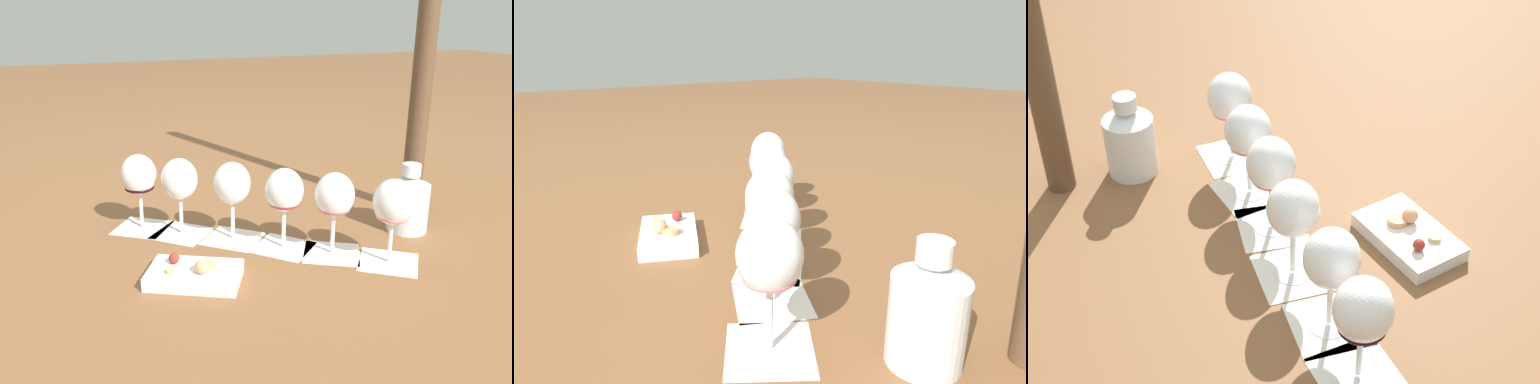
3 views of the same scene
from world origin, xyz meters
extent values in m
plane|color=brown|center=(0.00, 0.00, 0.00)|extent=(8.00, 8.00, 0.00)
cube|color=silver|center=(-0.22, 0.18, 0.00)|extent=(0.16, 0.16, 0.00)
cube|color=silver|center=(-0.13, 0.10, 0.00)|extent=(0.16, 0.16, 0.00)
cube|color=silver|center=(-0.05, 0.04, 0.00)|extent=(0.16, 0.16, 0.00)
cube|color=silver|center=(0.04, -0.04, 0.00)|extent=(0.16, 0.16, 0.00)
cube|color=silver|center=(0.14, -0.11, 0.00)|extent=(0.16, 0.16, 0.00)
cube|color=silver|center=(0.22, -0.17, 0.00)|extent=(0.16, 0.16, 0.00)
cylinder|color=white|center=(-0.22, 0.18, 0.00)|extent=(0.06, 0.06, 0.01)
cylinder|color=white|center=(-0.22, 0.18, 0.05)|extent=(0.01, 0.01, 0.09)
ellipsoid|color=white|center=(-0.22, 0.18, 0.13)|extent=(0.08, 0.08, 0.09)
ellipsoid|color=pink|center=(-0.22, 0.18, 0.10)|extent=(0.07, 0.07, 0.02)
cylinder|color=white|center=(-0.13, 0.10, 0.00)|extent=(0.06, 0.06, 0.01)
cylinder|color=white|center=(-0.13, 0.10, 0.05)|extent=(0.01, 0.01, 0.09)
ellipsoid|color=white|center=(-0.13, 0.10, 0.13)|extent=(0.08, 0.08, 0.09)
ellipsoid|color=#D65B65|center=(-0.13, 0.10, 0.10)|extent=(0.07, 0.07, 0.03)
cylinder|color=white|center=(-0.05, 0.04, 0.00)|extent=(0.06, 0.06, 0.01)
cylinder|color=white|center=(-0.05, 0.04, 0.05)|extent=(0.01, 0.01, 0.09)
ellipsoid|color=white|center=(-0.05, 0.04, 0.13)|extent=(0.08, 0.08, 0.09)
ellipsoid|color=#A6313B|center=(-0.05, 0.04, 0.11)|extent=(0.07, 0.07, 0.03)
cylinder|color=white|center=(0.04, -0.04, 0.00)|extent=(0.06, 0.06, 0.01)
cylinder|color=white|center=(0.04, -0.04, 0.05)|extent=(0.01, 0.01, 0.09)
ellipsoid|color=white|center=(0.04, -0.04, 0.13)|extent=(0.08, 0.08, 0.09)
ellipsoid|color=maroon|center=(0.04, -0.04, 0.11)|extent=(0.07, 0.07, 0.04)
cylinder|color=white|center=(0.14, -0.11, 0.00)|extent=(0.06, 0.06, 0.01)
cylinder|color=white|center=(0.14, -0.11, 0.05)|extent=(0.01, 0.01, 0.09)
ellipsoid|color=white|center=(0.14, -0.11, 0.13)|extent=(0.08, 0.08, 0.09)
ellipsoid|color=#410818|center=(0.14, -0.11, 0.11)|extent=(0.07, 0.07, 0.04)
cylinder|color=white|center=(0.22, -0.17, 0.00)|extent=(0.06, 0.06, 0.01)
cylinder|color=white|center=(0.22, -0.17, 0.05)|extent=(0.01, 0.01, 0.09)
ellipsoid|color=white|center=(0.22, -0.17, 0.13)|extent=(0.08, 0.08, 0.09)
ellipsoid|color=black|center=(0.22, -0.17, 0.10)|extent=(0.07, 0.07, 0.02)
cylinder|color=silver|center=(-0.36, 0.05, 0.06)|extent=(0.09, 0.09, 0.11)
cone|color=silver|center=(-0.36, 0.05, 0.12)|extent=(0.09, 0.09, 0.02)
cylinder|color=silver|center=(-0.36, 0.05, 0.15)|extent=(0.04, 0.04, 0.03)
cube|color=silver|center=(0.17, 0.12, 0.01)|extent=(0.21, 0.18, 0.03)
cylinder|color=tan|center=(0.14, 0.13, 0.03)|extent=(0.03, 0.03, 0.01)
sphere|color=tan|center=(0.16, 0.14, 0.04)|extent=(0.03, 0.03, 0.03)
cylinder|color=#DBB775|center=(0.21, 0.12, 0.03)|extent=(0.02, 0.02, 0.01)
sphere|color=maroon|center=(0.20, 0.08, 0.04)|extent=(0.02, 0.02, 0.02)
cylinder|color=brown|center=(-0.44, -0.05, 0.49)|extent=(0.05, 0.05, 0.98)
camera|label=1|loc=(0.38, 1.03, 0.51)|focal=38.00mm
camera|label=2|loc=(-0.61, 0.49, 0.37)|focal=32.00mm
camera|label=3|loc=(0.49, -0.83, 0.87)|focal=55.00mm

